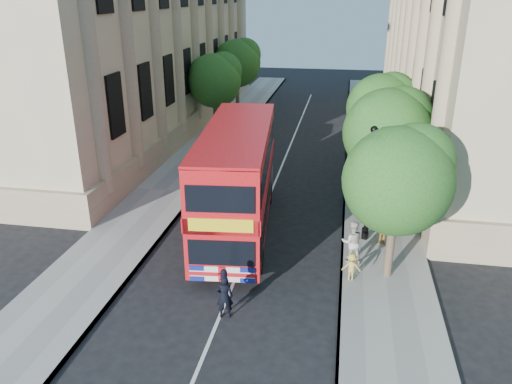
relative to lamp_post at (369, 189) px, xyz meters
The scene contains 17 objects.
ground 8.20m from the lamp_post, 129.81° to the right, with size 120.00×120.00×0.00m, color black.
pavement_right 4.75m from the lamp_post, 79.38° to the left, with size 3.50×80.00×0.12m, color gray.
pavement_left 11.73m from the lamp_post, 159.59° to the left, with size 3.50×80.00×0.12m, color gray.
building_right 21.06m from the lamp_post, 63.95° to the left, with size 12.00×38.00×18.00m, color tan.
building_left 26.82m from the lamp_post, 136.25° to the left, with size 12.00×38.00×18.00m, color tan.
tree_right_near 3.54m from the lamp_post, 74.15° to the right, with size 4.00×4.00×6.08m.
tree_right_mid 3.70m from the lamp_post, 74.48° to the left, with size 4.20×4.20×6.37m.
tree_right_far 9.25m from the lamp_post, 84.67° to the left, with size 4.00×4.00×6.15m.
tree_left_far 19.52m from the lamp_post, 124.35° to the left, with size 4.00×4.00×6.30m.
tree_left_back 26.51m from the lamp_post, 114.51° to the left, with size 4.20×4.20×6.65m.
lamp_post is the anchor object (origin of this frame).
double_decker_bus 5.77m from the lamp_post, behind, with size 3.79×10.65×4.82m.
box_van 11.56m from the lamp_post, 133.36° to the left, with size 2.30×5.32×3.01m.
police_constable 8.34m from the lamp_post, 126.19° to the right, with size 0.58×0.38×1.60m, color black.
woman_pedestrian 2.73m from the lamp_post, 105.23° to the right, with size 0.87×0.68×1.80m, color beige.
child_a 1.98m from the lamp_post, 24.00° to the right, with size 0.68×0.28×1.16m, color orange.
child_b 4.08m from the lamp_post, 99.48° to the right, with size 0.71×0.41×1.10m, color gold.
Camera 1 is at (3.78, -14.47, 10.35)m, focal length 35.00 mm.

